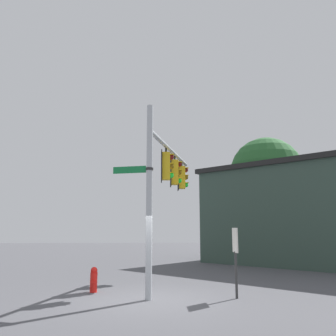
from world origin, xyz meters
TOP-DOWN VIEW (x-y plane):
  - ground_plane at (0.00, 0.00)m, footprint 80.00×80.00m
  - signal_pole at (0.00, 0.00)m, footprint 0.20×0.20m
  - mast_arm at (-3.01, 0.87)m, footprint 6.06×1.89m
  - traffic_light_nearest_pole at (-2.10, 0.63)m, footprint 0.54×0.49m
  - traffic_light_mid_inner at (-3.58, 1.05)m, footprint 0.54×0.49m
  - traffic_light_mid_outer at (-5.06, 1.48)m, footprint 0.54×0.49m
  - street_name_sign at (-0.12, -0.41)m, footprint 0.48×1.31m
  - storefront_building at (-10.07, 9.74)m, footprint 13.66×13.75m
  - tree_by_storefront at (-13.19, 8.20)m, footprint 5.11×5.11m
  - fire_hydrant at (-1.35, -1.86)m, footprint 0.35×0.24m
  - historical_marker at (-0.12, 2.70)m, footprint 0.60×0.08m

SIDE VIEW (x-z plane):
  - ground_plane at x=0.00m, z-range 0.00..0.00m
  - fire_hydrant at x=-1.35m, z-range 0.00..0.83m
  - historical_marker at x=-0.12m, z-range 0.34..2.47m
  - storefront_building at x=-10.07m, z-range 0.01..5.92m
  - signal_pole at x=0.00m, z-range 0.00..6.09m
  - street_name_sign at x=-0.12m, z-range 3.87..4.09m
  - traffic_light_nearest_pole at x=-2.10m, z-range 3.80..5.11m
  - traffic_light_mid_inner at x=-3.58m, z-range 3.80..5.11m
  - traffic_light_mid_outer at x=-5.06m, z-range 3.80..5.11m
  - mast_arm at x=-3.01m, z-range 5.15..5.31m
  - tree_by_storefront at x=-13.19m, z-range 1.70..10.24m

